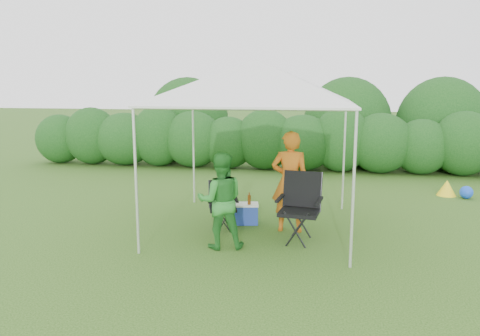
% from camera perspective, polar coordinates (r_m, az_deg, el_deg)
% --- Properties ---
extents(ground, '(70.00, 70.00, 0.00)m').
position_cam_1_polar(ground, '(7.60, 1.36, -8.41)').
color(ground, '#3B631F').
extents(hedge, '(15.30, 1.53, 1.80)m').
position_cam_1_polar(hedge, '(13.25, 5.73, 3.28)').
color(hedge, '#1D4E19').
rests_on(hedge, ground).
extents(canopy, '(3.10, 3.10, 2.83)m').
position_cam_1_polar(canopy, '(7.69, 2.02, 10.49)').
color(canopy, silver).
rests_on(canopy, ground).
extents(chair_right, '(0.72, 0.67, 1.07)m').
position_cam_1_polar(chair_right, '(7.36, 7.39, -4.18)').
color(chair_right, black).
rests_on(chair_right, ground).
extents(chair_left, '(0.59, 0.56, 0.81)m').
position_cam_1_polar(chair_left, '(7.95, -2.14, -4.13)').
color(chair_left, black).
rests_on(chair_left, ground).
extents(man, '(0.62, 0.42, 1.68)m').
position_cam_1_polar(man, '(7.74, 6.11, -1.66)').
color(man, '#C15D15').
rests_on(man, ground).
extents(woman, '(0.81, 0.70, 1.44)m').
position_cam_1_polar(woman, '(6.95, -2.38, -4.00)').
color(woman, '#297F2B').
rests_on(woman, ground).
extents(cooler, '(0.47, 0.38, 0.36)m').
position_cam_1_polar(cooler, '(8.26, 0.75, -5.56)').
color(cooler, '#223D9F').
rests_on(cooler, ground).
extents(bottle, '(0.06, 0.06, 0.21)m').
position_cam_1_polar(bottle, '(8.14, 1.13, -3.73)').
color(bottle, '#592D0C').
rests_on(bottle, cooler).
extents(lawn_toy, '(0.69, 0.57, 0.34)m').
position_cam_1_polar(lawn_toy, '(11.19, 24.40, -2.35)').
color(lawn_toy, yellow).
rests_on(lawn_toy, ground).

